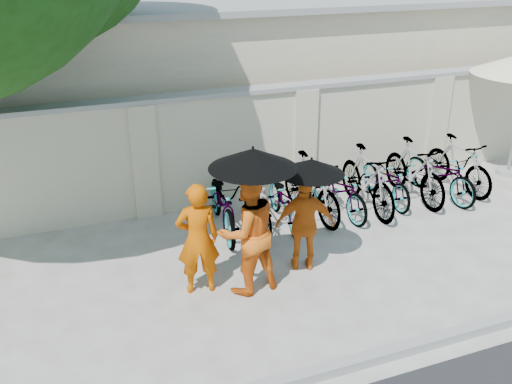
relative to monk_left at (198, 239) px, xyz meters
name	(u,v)px	position (x,y,z in m)	size (l,w,h in m)	color
ground	(267,295)	(0.82, -0.46, -0.80)	(80.00, 80.00, 0.00)	beige
kerb	(325,371)	(0.82, -2.16, -0.74)	(40.00, 0.16, 0.12)	gray
compound_wall	(252,146)	(1.82, 2.74, 0.20)	(20.00, 0.30, 2.00)	#C1B995
building_behind	(235,70)	(2.82, 6.54, 0.80)	(14.00, 6.00, 3.20)	beige
monk_left	(198,239)	(0.00, 0.00, 0.00)	(0.58, 0.38, 1.60)	#CD5401
monk_center	(247,232)	(0.63, -0.21, 0.09)	(0.86, 0.67, 1.78)	#DE5E13
parasol_center	(253,158)	(0.68, -0.29, 1.15)	(1.14, 1.14, 1.07)	black
monk_right	(305,224)	(1.60, 0.01, -0.08)	(0.85, 0.35, 1.44)	orange
parasol_right	(311,166)	(1.62, -0.07, 0.83)	(0.92, 0.92, 0.92)	black
bike_0	(223,202)	(0.87, 1.59, -0.29)	(0.68, 1.94, 1.02)	#A1A1A1
bike_1	(256,199)	(1.40, 1.44, -0.25)	(0.52, 1.84, 1.10)	#A1A1A1
bike_2	(286,201)	(1.93, 1.44, -0.37)	(0.57, 1.63, 0.86)	#A1A1A1
bike_3	(311,187)	(2.46, 1.55, -0.24)	(0.52, 1.85, 1.11)	#A1A1A1
bike_4	(339,189)	(2.99, 1.49, -0.35)	(0.60, 1.72, 0.90)	#A1A1A1
bike_5	(367,180)	(3.52, 1.44, -0.23)	(0.54, 1.89, 1.14)	#A1A1A1
bike_6	(386,180)	(4.04, 1.63, -0.37)	(0.57, 1.64, 0.86)	#A1A1A1
bike_7	(414,171)	(4.57, 1.53, -0.24)	(0.53, 1.86, 1.12)	#A1A1A1
bike_8	(440,173)	(5.10, 1.44, -0.33)	(0.62, 1.78, 0.94)	#A1A1A1
bike_9	(458,164)	(5.63, 1.59, -0.27)	(0.49, 1.75, 1.05)	#A1A1A1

